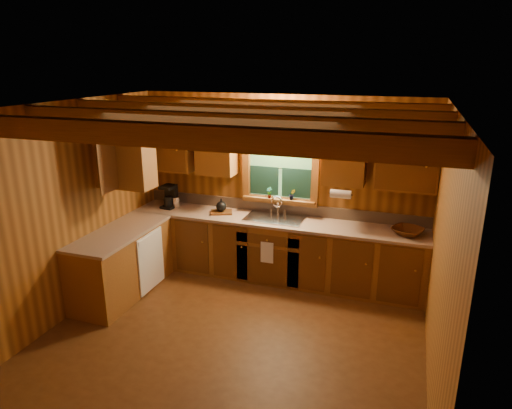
{
  "coord_description": "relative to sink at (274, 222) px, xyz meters",
  "views": [
    {
      "loc": [
        1.73,
        -4.25,
        3.03
      ],
      "look_at": [
        0.0,
        0.8,
        1.35
      ],
      "focal_mm": 32.08,
      "sensor_mm": 36.0,
      "label": 1
    }
  ],
  "objects": [
    {
      "name": "base_cabinets",
      "position": [
        -0.49,
        -0.32,
        -0.43
      ],
      "size": [
        4.2,
        2.22,
        0.86
      ],
      "color": "brown",
      "rests_on": "ground"
    },
    {
      "name": "room",
      "position": [
        0.0,
        -1.6,
        0.44
      ],
      "size": [
        4.2,
        4.2,
        4.2
      ],
      "color": "#563114",
      "rests_on": "ground"
    },
    {
      "name": "teakettle",
      "position": [
        -0.81,
        -0.01,
        0.15
      ],
      "size": [
        0.15,
        0.15,
        0.19
      ],
      "rotation": [
        0.0,
        0.0,
        0.11
      ],
      "color": "black",
      "rests_on": "cutting_board"
    },
    {
      "name": "wall_sconce",
      "position": [
        0.0,
        0.14,
        1.31
      ],
      "size": [
        0.45,
        0.21,
        0.17
      ],
      "color": "black",
      "rests_on": "room"
    },
    {
      "name": "wicker_basket",
      "position": [
        1.79,
        -0.05,
        0.09
      ],
      "size": [
        0.51,
        0.51,
        0.09
      ],
      "primitive_type": "imported",
      "rotation": [
        0.0,
        0.0,
        -0.43
      ],
      "color": "#48230C",
      "rests_on": "countertop"
    },
    {
      "name": "potted_plant_right",
      "position": [
        0.2,
        0.21,
        0.36
      ],
      "size": [
        0.11,
        0.1,
        0.16
      ],
      "primitive_type": "imported",
      "rotation": [
        0.0,
        0.0,
        0.38
      ],
      "color": "#5B3313",
      "rests_on": "window_sill"
    },
    {
      "name": "window_sill",
      "position": [
        0.0,
        0.22,
        0.26
      ],
      "size": [
        1.06,
        0.14,
        0.04
      ],
      "primitive_type": "cube",
      "color": "brown",
      "rests_on": "room"
    },
    {
      "name": "dish_towel",
      "position": [
        0.0,
        -0.34,
        -0.34
      ],
      "size": [
        0.18,
        0.01,
        0.3
      ],
      "primitive_type": "cube",
      "color": "white",
      "rests_on": "base_cabinets"
    },
    {
      "name": "dishwasher_panel",
      "position": [
        -1.47,
        -0.92,
        -0.43
      ],
      "size": [
        0.02,
        0.6,
        0.8
      ],
      "primitive_type": "cube",
      "color": "white",
      "rests_on": "base_cabinets"
    },
    {
      "name": "potted_plant_left",
      "position": [
        -0.13,
        0.18,
        0.37
      ],
      "size": [
        0.1,
        0.08,
        0.16
      ],
      "primitive_type": "imported",
      "rotation": [
        0.0,
        0.0,
        -0.28
      ],
      "color": "#5B3313",
      "rests_on": "window_sill"
    },
    {
      "name": "paper_towel_roll",
      "position": [
        0.92,
        -0.07,
        0.51
      ],
      "size": [
        0.27,
        0.11,
        0.11
      ],
      "primitive_type": "cylinder",
      "rotation": [
        0.0,
        1.57,
        0.0
      ],
      "color": "white",
      "rests_on": "upper_cabinets"
    },
    {
      "name": "window",
      "position": [
        0.0,
        0.26,
        0.67
      ],
      "size": [
        1.12,
        0.08,
        1.0
      ],
      "color": "brown",
      "rests_on": "room"
    },
    {
      "name": "countertop",
      "position": [
        -0.48,
        -0.31,
        0.02
      ],
      "size": [
        4.2,
        2.24,
        0.04
      ],
      "color": "tan",
      "rests_on": "base_cabinets"
    },
    {
      "name": "backsplash",
      "position": [
        0.0,
        0.28,
        0.12
      ],
      "size": [
        4.2,
        0.02,
        0.16
      ],
      "primitive_type": "cube",
      "color": "#9F826A",
      "rests_on": "room"
    },
    {
      "name": "coffee_maker",
      "position": [
        -1.66,
        0.02,
        0.21
      ],
      "size": [
        0.19,
        0.25,
        0.35
      ],
      "rotation": [
        0.0,
        0.0,
        -0.13
      ],
      "color": "black",
      "rests_on": "countertop"
    },
    {
      "name": "upper_cabinets",
      "position": [
        -0.56,
        -0.18,
        0.98
      ],
      "size": [
        4.19,
        1.77,
        0.78
      ],
      "color": "brown",
      "rests_on": "room"
    },
    {
      "name": "ceiling_beams",
      "position": [
        0.0,
        -1.6,
        1.63
      ],
      "size": [
        4.2,
        2.54,
        0.18
      ],
      "color": "brown",
      "rests_on": "room"
    },
    {
      "name": "cutting_board",
      "position": [
        -0.81,
        -0.01,
        0.06
      ],
      "size": [
        0.37,
        0.32,
        0.03
      ],
      "primitive_type": "cube",
      "rotation": [
        0.0,
        0.0,
        0.4
      ],
      "color": "#5B3313",
      "rests_on": "countertop"
    },
    {
      "name": "sink",
      "position": [
        0.0,
        0.0,
        0.0
      ],
      "size": [
        0.82,
        0.48,
        0.43
      ],
      "color": "silver",
      "rests_on": "countertop"
    },
    {
      "name": "utensil_crock",
      "position": [
        -1.58,
        0.03,
        0.13
      ],
      "size": [
        0.13,
        0.13,
        0.37
      ],
      "rotation": [
        0.0,
        0.0,
        0.07
      ],
      "color": "silver",
      "rests_on": "countertop"
    }
  ]
}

